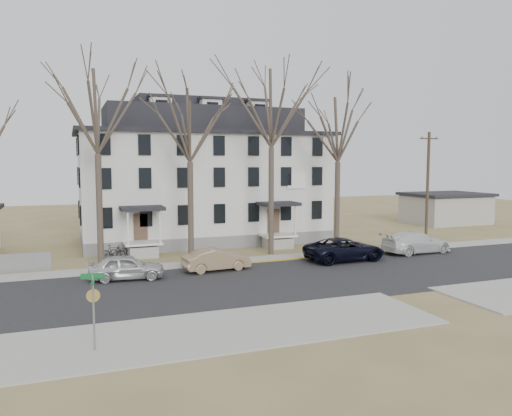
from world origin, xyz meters
name	(u,v)px	position (x,y,z in m)	size (l,w,h in m)	color
ground	(322,286)	(0.00, 0.00, 0.00)	(120.00, 120.00, 0.00)	olive
main_road	(306,278)	(0.00, 2.00, 0.00)	(120.00, 10.00, 0.04)	#27272A
far_sidewalk	(268,259)	(0.00, 8.00, 0.00)	(120.00, 2.00, 0.08)	#A09F97
near_sidewalk_left	(204,333)	(-8.00, -5.00, 0.00)	(20.00, 5.00, 0.08)	#A09F97
yellow_curb	(337,257)	(5.00, 7.10, 0.00)	(14.00, 0.25, 0.06)	gold
boarding_house	(203,178)	(-2.00, 17.95, 5.38)	(20.80, 12.36, 12.05)	slate
distant_building	(445,208)	(26.00, 20.00, 1.68)	(8.50, 6.50, 3.35)	#A09F97
tree_far_left	(96,105)	(-11.00, 9.80, 10.34)	(8.40, 8.40, 13.72)	#473B31
tree_mid_left	(190,120)	(-5.00, 9.80, 9.60)	(7.80, 7.80, 12.74)	#473B31
tree_center	(271,101)	(1.00, 9.80, 11.08)	(9.00, 9.00, 14.70)	#473B31
tree_mid_right	(338,124)	(6.50, 9.80, 9.60)	(7.80, 7.80, 12.74)	#473B31
utility_pole_far	(428,182)	(18.50, 14.00, 4.90)	(2.00, 0.28, 9.50)	#3D3023
car_silver	(126,268)	(-9.87, 5.24, 0.72)	(1.71, 4.25, 1.45)	silver
car_tan	(217,260)	(-4.37, 5.68, 0.69)	(1.46, 4.20, 1.38)	#967B59
car_navy	(345,250)	(4.73, 5.60, 0.78)	(2.59, 5.61, 1.56)	black
car_white	(416,243)	(11.15, 6.22, 0.79)	(2.21, 5.45, 1.58)	white
bicycle_left	(122,251)	(-9.42, 12.31, 0.46)	(0.61, 1.75, 0.92)	black
bicycle_right	(113,253)	(-10.07, 11.53, 0.51)	(0.48, 1.71, 1.03)	black
street_sign	(93,301)	(-12.15, -5.51, 1.87)	(0.82, 0.82, 2.87)	gray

